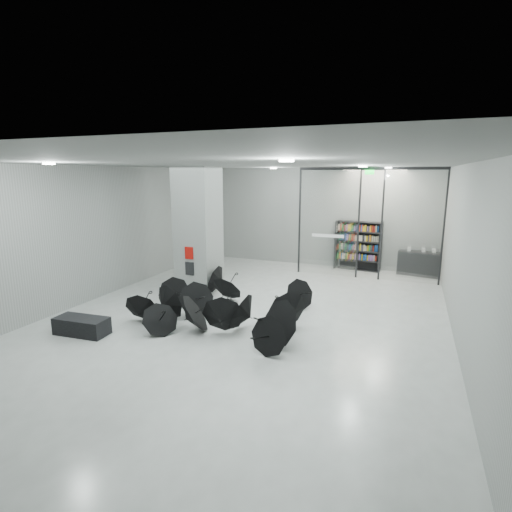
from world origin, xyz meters
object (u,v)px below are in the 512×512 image
at_px(shop_counter, 419,264).
at_px(umbrella_cluster, 222,312).
at_px(bookshelf, 358,246).
at_px(column, 198,230).
at_px(bench, 82,326).

relative_size(shop_counter, umbrella_cluster, 0.30).
height_order(bookshelf, shop_counter, bookshelf).
bearing_deg(column, shop_counter, 34.74).
relative_size(column, shop_counter, 2.65).
distance_m(column, umbrella_cluster, 3.62).
xyz_separation_m(bench, bookshelf, (5.24, 9.07, 0.77)).
distance_m(shop_counter, umbrella_cluster, 8.57).
bearing_deg(shop_counter, bookshelf, -171.56).
bearing_deg(bookshelf, bench, -111.08).
xyz_separation_m(column, umbrella_cluster, (2.05, -2.45, -1.70)).
bearing_deg(umbrella_cluster, bookshelf, 71.44).
distance_m(column, shop_counter, 8.39).
bearing_deg(bench, bookshelf, 55.62).
distance_m(bookshelf, umbrella_cluster, 7.63).
height_order(column, bookshelf, column).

